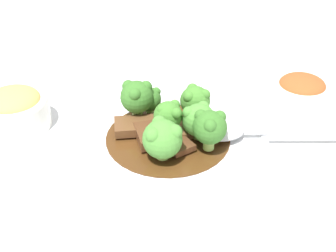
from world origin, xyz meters
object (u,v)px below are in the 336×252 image
object	(u,v)px
broccoli_floret_1	(199,119)
beef_strip_1	(187,125)
main_plate	(168,140)
serving_spoon	(230,131)
beef_strip_3	(175,144)
broccoli_floret_4	(171,116)
broccoli_floret_0	(149,99)
side_bowl_kimchi	(301,93)
beef_strip_0	(138,126)
beef_strip_2	(151,136)
broccoli_floret_5	(195,100)
broccoli_floret_6	(137,96)
broccoli_floret_3	(210,127)
side_bowl_appetizer	(14,109)
broccoli_floret_2	(162,138)

from	to	relation	value
broccoli_floret_1	beef_strip_1	bearing A→B (deg)	99.30
main_plate	serving_spoon	world-z (taller)	serving_spoon
beef_strip_3	broccoli_floret_4	bearing A→B (deg)	76.51
main_plate	broccoli_floret_0	bearing A→B (deg)	89.67
main_plate	serving_spoon	distance (m)	0.09
broccoli_floret_1	side_bowl_kimchi	bearing A→B (deg)	8.48
beef_strip_0	broccoli_floret_4	size ratio (longest dim) A/B	1.42
beef_strip_2	main_plate	bearing A→B (deg)	6.55
broccoli_floret_1	broccoli_floret_5	xyz separation A→B (m)	(0.02, 0.05, -0.00)
broccoli_floret_0	broccoli_floret_5	world-z (taller)	broccoli_floret_5
main_plate	broccoli_floret_6	bearing A→B (deg)	110.60
beef_strip_0	broccoli_floret_6	xyz separation A→B (m)	(0.01, 0.03, 0.03)
serving_spoon	broccoli_floret_3	bearing A→B (deg)	-160.46
broccoli_floret_0	broccoli_floret_3	size ratio (longest dim) A/B	0.70
beef_strip_1	serving_spoon	bearing A→B (deg)	-39.47
beef_strip_2	beef_strip_3	size ratio (longest dim) A/B	1.17
side_bowl_appetizer	beef_strip_0	bearing A→B (deg)	-36.45
beef_strip_2	broccoli_floret_1	xyz separation A→B (m)	(0.06, -0.02, 0.02)
broccoli_floret_3	broccoli_floret_6	size ratio (longest dim) A/B	0.97
broccoli_floret_1	broccoli_floret_2	distance (m)	0.07
broccoli_floret_0	serving_spoon	xyz separation A→B (m)	(0.08, -0.10, -0.02)
broccoli_floret_6	side_bowl_kimchi	distance (m)	0.26
beef_strip_1	broccoli_floret_4	distance (m)	0.04
broccoli_floret_0	broccoli_floret_1	bearing A→B (deg)	-68.47
broccoli_floret_5	side_bowl_kimchi	world-z (taller)	broccoli_floret_5
broccoli_floret_5	broccoli_floret_0	bearing A→B (deg)	143.61
broccoli_floret_3	broccoli_floret_4	xyz separation A→B (m)	(-0.03, 0.05, -0.00)
side_bowl_kimchi	beef_strip_3	bearing A→B (deg)	-171.50
beef_strip_3	broccoli_floret_5	bearing A→B (deg)	43.31
serving_spoon	side_bowl_appetizer	distance (m)	0.32
beef_strip_3	broccoli_floret_5	size ratio (longest dim) A/B	0.99
beef_strip_3	broccoli_floret_0	world-z (taller)	broccoli_floret_0
main_plate	broccoli_floret_1	world-z (taller)	broccoli_floret_1
beef_strip_2	serving_spoon	distance (m)	0.11
beef_strip_1	beef_strip_2	world-z (taller)	beef_strip_2
main_plate	broccoli_floret_2	xyz separation A→B (m)	(-0.03, -0.04, 0.04)
broccoli_floret_2	serving_spoon	bearing A→B (deg)	3.50
beef_strip_1	side_bowl_appetizer	world-z (taller)	side_bowl_appetizer
beef_strip_0	side_bowl_kimchi	bearing A→B (deg)	-4.98
beef_strip_0	beef_strip_2	size ratio (longest dim) A/B	1.30
broccoli_floret_6	beef_strip_0	bearing A→B (deg)	-110.99
broccoli_floret_4	serving_spoon	bearing A→B (deg)	-23.27
main_plate	side_bowl_appetizer	size ratio (longest dim) A/B	2.76
broccoli_floret_5	side_bowl_appetizer	distance (m)	0.26
beef_strip_1	broccoli_floret_4	bearing A→B (deg)	-166.79
broccoli_floret_2	broccoli_floret_0	bearing A→B (deg)	75.84
broccoli_floret_0	broccoli_floret_2	bearing A→B (deg)	-104.16
main_plate	broccoli_floret_4	size ratio (longest dim) A/B	5.39
beef_strip_3	broccoli_floret_6	distance (m)	0.09
broccoli_floret_2	broccoli_floret_4	xyz separation A→B (m)	(0.03, 0.04, 0.00)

